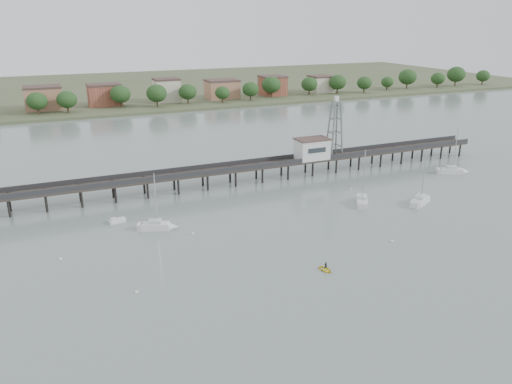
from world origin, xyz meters
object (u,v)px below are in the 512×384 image
(sailboat_c, at_px, (362,200))
(pier, at_px, (219,171))
(yellow_dinghy, at_px, (325,271))
(sailboat_b, at_px, (161,226))
(white_tender, at_px, (117,221))
(lattice_tower, at_px, (335,129))
(sailboat_e, at_px, (455,171))
(sailboat_d, at_px, (422,200))

(sailboat_c, bearing_deg, pier, 80.68)
(pier, height_order, yellow_dinghy, pier)
(pier, relative_size, yellow_dinghy, 58.58)
(sailboat_c, relative_size, sailboat_b, 1.07)
(white_tender, bearing_deg, lattice_tower, 2.07)
(sailboat_e, bearing_deg, pier, -168.44)
(white_tender, bearing_deg, sailboat_c, -21.72)
(sailboat_c, distance_m, yellow_dinghy, 33.25)
(pier, height_order, sailboat_b, sailboat_b)
(sailboat_b, distance_m, white_tender, 9.80)
(pier, relative_size, sailboat_c, 12.00)
(yellow_dinghy, bearing_deg, sailboat_b, 114.75)
(lattice_tower, bearing_deg, sailboat_d, -79.54)
(pier, distance_m, sailboat_d, 46.33)
(yellow_dinghy, bearing_deg, lattice_tower, 44.64)
(pier, distance_m, white_tender, 29.34)
(sailboat_c, xyz_separation_m, sailboat_d, (12.05, -5.22, -0.00))
(lattice_tower, distance_m, sailboat_c, 26.08)
(lattice_tower, xyz_separation_m, white_tender, (-57.40, -13.35, -10.73))
(sailboat_e, bearing_deg, lattice_tower, 177.70)
(pier, bearing_deg, sailboat_b, -133.09)
(white_tender, bearing_deg, yellow_dinghy, -61.70)
(yellow_dinghy, bearing_deg, sailboat_d, 15.16)
(sailboat_b, height_order, yellow_dinghy, sailboat_b)
(pier, xyz_separation_m, white_tender, (-25.90, -13.35, -3.42))
(white_tender, bearing_deg, sailboat_e, -11.83)
(sailboat_c, distance_m, white_tender, 51.44)
(pier, relative_size, sailboat_e, 11.99)
(sailboat_c, xyz_separation_m, sailboat_b, (-43.43, 2.81, 0.00))
(sailboat_e, bearing_deg, sailboat_d, -123.67)
(sailboat_c, relative_size, yellow_dinghy, 4.88)
(sailboat_d, relative_size, white_tender, 3.81)
(sailboat_c, height_order, sailboat_b, sailboat_c)
(pier, distance_m, sailboat_e, 61.12)
(sailboat_c, bearing_deg, sailboat_b, 119.87)
(pier, relative_size, sailboat_b, 12.83)
(pier, xyz_separation_m, sailboat_b, (-18.79, -20.08, -3.14))
(sailboat_e, relative_size, white_tender, 3.79)
(lattice_tower, xyz_separation_m, sailboat_b, (-50.29, -20.08, -10.45))
(sailboat_e, relative_size, sailboat_b, 1.07)
(sailboat_e, distance_m, white_tender, 85.19)
(sailboat_c, height_order, yellow_dinghy, sailboat_c)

